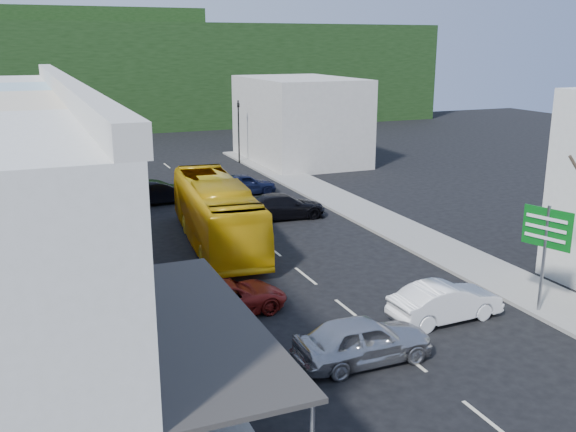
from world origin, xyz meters
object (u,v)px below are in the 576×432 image
(pedestrian_left, at_px, (132,285))
(bus, at_px, (216,214))
(car_red, at_px, (229,295))
(traffic_signal, at_px, (239,132))
(direction_sign, at_px, (544,261))
(car_silver, at_px, (363,342))
(car_white, at_px, (445,302))

(pedestrian_left, bearing_deg, bus, -16.94)
(car_red, distance_m, traffic_signal, 31.25)
(traffic_signal, bearing_deg, bus, 56.35)
(car_red, height_order, direction_sign, direction_sign)
(direction_sign, bearing_deg, car_red, 139.25)
(bus, xyz_separation_m, traffic_signal, (8.16, 21.08, 1.05))
(car_silver, xyz_separation_m, pedestrian_left, (-6.00, 6.94, 0.30))
(car_white, bearing_deg, car_silver, 108.82)
(car_silver, xyz_separation_m, traffic_signal, (7.43, 34.77, 1.90))
(car_red, bearing_deg, pedestrian_left, 59.83)
(bus, relative_size, direction_sign, 2.79)
(car_white, xyz_separation_m, traffic_signal, (3.10, 33.09, 1.90))
(bus, height_order, pedestrian_left, bus)
(car_white, height_order, direction_sign, direction_sign)
(direction_sign, bearing_deg, pedestrian_left, 138.29)
(car_silver, relative_size, car_white, 1.00)
(bus, height_order, car_red, bus)
(bus, bearing_deg, car_silver, -81.32)
(bus, xyz_separation_m, car_silver, (0.72, -13.69, -0.85))
(bus, height_order, car_silver, bus)
(traffic_signal, bearing_deg, car_red, 58.44)
(bus, relative_size, car_silver, 2.64)
(car_silver, height_order, traffic_signal, traffic_signal)
(pedestrian_left, xyz_separation_m, direction_sign, (13.89, -6.14, 1.08))
(car_silver, bearing_deg, traffic_signal, -12.40)
(car_white, height_order, car_red, same)
(bus, height_order, car_white, bus)
(car_red, distance_m, pedestrian_left, 3.65)
(bus, xyz_separation_m, direction_sign, (8.62, -12.89, 0.53))
(car_silver, distance_m, pedestrian_left, 9.17)
(car_silver, bearing_deg, pedestrian_left, 40.51)
(bus, distance_m, pedestrian_left, 8.59)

